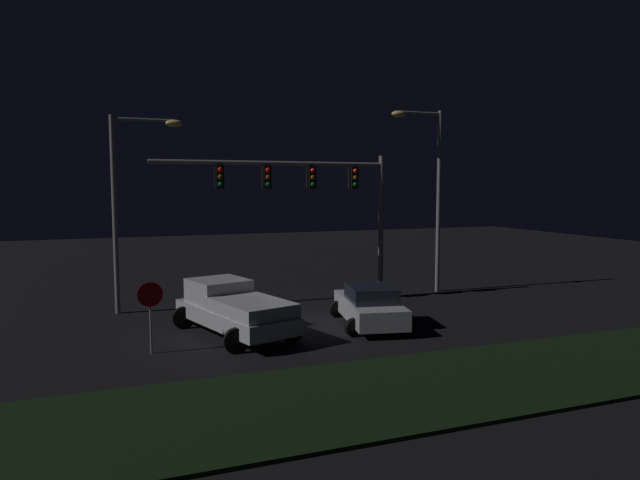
{
  "coord_description": "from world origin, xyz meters",
  "views": [
    {
      "loc": [
        -6.81,
        -20.25,
        5.14
      ],
      "look_at": [
        1.04,
        0.3,
        3.06
      ],
      "focal_mm": 32.18,
      "sensor_mm": 36.0,
      "label": 1
    }
  ],
  "objects_px": {
    "pickup_truck": "(233,306)",
    "traffic_signal_gantry": "(312,189)",
    "street_lamp_left": "(129,189)",
    "street_lamp_right": "(430,180)",
    "stop_sign": "(150,304)",
    "car_sedan": "(370,306)"
  },
  "relations": [
    {
      "from": "pickup_truck",
      "to": "street_lamp_right",
      "type": "xyz_separation_m",
      "value": [
        10.58,
        4.49,
        4.44
      ]
    },
    {
      "from": "car_sedan",
      "to": "street_lamp_right",
      "type": "bearing_deg",
      "value": -36.32
    },
    {
      "from": "pickup_truck",
      "to": "traffic_signal_gantry",
      "type": "bearing_deg",
      "value": -63.6
    },
    {
      "from": "stop_sign",
      "to": "street_lamp_left",
      "type": "bearing_deg",
      "value": 91.97
    },
    {
      "from": "street_lamp_left",
      "to": "stop_sign",
      "type": "height_order",
      "value": "street_lamp_left"
    },
    {
      "from": "street_lamp_right",
      "to": "car_sedan",
      "type": "bearing_deg",
      "value": -137.76
    },
    {
      "from": "traffic_signal_gantry",
      "to": "street_lamp_left",
      "type": "xyz_separation_m",
      "value": [
        -7.51,
        0.79,
        0.0
      ]
    },
    {
      "from": "pickup_truck",
      "to": "stop_sign",
      "type": "xyz_separation_m",
      "value": [
        -2.84,
        -1.41,
        0.56
      ]
    },
    {
      "from": "traffic_signal_gantry",
      "to": "street_lamp_right",
      "type": "xyz_separation_m",
      "value": [
        6.13,
        0.38,
        0.41
      ]
    },
    {
      "from": "pickup_truck",
      "to": "stop_sign",
      "type": "height_order",
      "value": "stop_sign"
    },
    {
      "from": "car_sedan",
      "to": "street_lamp_left",
      "type": "bearing_deg",
      "value": 67.07
    },
    {
      "from": "pickup_truck",
      "to": "street_lamp_left",
      "type": "relative_size",
      "value": 0.72
    },
    {
      "from": "car_sedan",
      "to": "pickup_truck",
      "type": "bearing_deg",
      "value": 94.64
    },
    {
      "from": "pickup_truck",
      "to": "car_sedan",
      "type": "relative_size",
      "value": 1.23
    },
    {
      "from": "street_lamp_right",
      "to": "pickup_truck",
      "type": "bearing_deg",
      "value": -157.01
    },
    {
      "from": "pickup_truck",
      "to": "traffic_signal_gantry",
      "type": "relative_size",
      "value": 0.56
    },
    {
      "from": "pickup_truck",
      "to": "traffic_signal_gantry",
      "type": "distance_m",
      "value": 7.28
    },
    {
      "from": "car_sedan",
      "to": "street_lamp_right",
      "type": "distance_m",
      "value": 8.9
    },
    {
      "from": "pickup_truck",
      "to": "street_lamp_right",
      "type": "height_order",
      "value": "street_lamp_right"
    },
    {
      "from": "street_lamp_left",
      "to": "stop_sign",
      "type": "distance_m",
      "value": 7.21
    },
    {
      "from": "pickup_truck",
      "to": "street_lamp_left",
      "type": "xyz_separation_m",
      "value": [
        -3.06,
        4.9,
        4.03
      ]
    },
    {
      "from": "car_sedan",
      "to": "traffic_signal_gantry",
      "type": "relative_size",
      "value": 0.45
    }
  ]
}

